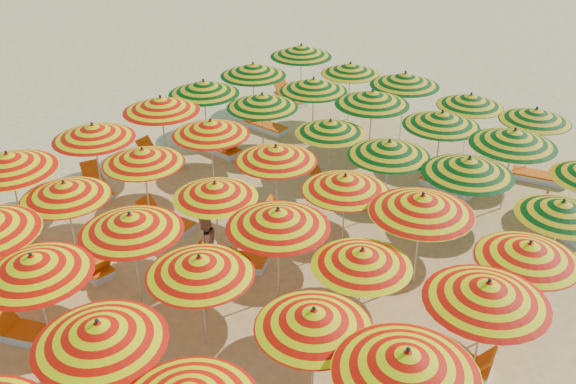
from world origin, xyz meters
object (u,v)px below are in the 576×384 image
object	(u,v)px
umbrella_44	(405,79)
umbrella_45	(471,100)
umbrella_17	(407,362)
umbrella_23	(488,292)
lounger_16	(265,126)
umbrella_12	(8,162)
umbrella_36	(253,70)
umbrella_13	(65,190)
umbrella_46	(536,115)
umbrella_42	(301,51)
lounger_20	(541,177)
lounger_18	(555,225)
umbrella_31	(262,101)
lounger_5	(17,225)
umbrella_40	(514,138)
lounger_8	(97,186)
umbrella_26	(276,154)
umbrella_35	(562,209)
lounger_10	(232,259)
umbrella_39	(442,119)
umbrella_29	(529,251)
umbrella_18	(93,132)
lounger_3	(31,334)
lounger_19	(290,98)
umbrella_33	(389,148)
umbrella_30	(204,87)
umbrella_34	(469,166)
umbrella_14	(131,223)
umbrella_20	(215,190)
lounger_9	(165,221)
umbrella_37	(314,85)
umbrella_43	(350,68)
umbrella_25	(211,128)
lounger_12	(160,158)
lounger_15	(337,189)
lounger_13	(294,219)
beachgoer_b	(205,243)
umbrella_21	(278,218)
lounger_17	(449,186)
umbrella_22	(362,258)
umbrella_16	(314,319)
umbrella_27	(345,183)
lounger_14	(220,148)
umbrella_28	(422,204)
umbrella_19	(143,156)

from	to	relation	value
umbrella_44	umbrella_45	world-z (taller)	umbrella_44
umbrella_17	umbrella_23	bearing A→B (deg)	85.05
umbrella_45	lounger_16	size ratio (longest dim) A/B	1.47
lounger_16	umbrella_12	bearing A→B (deg)	88.41
umbrella_36	umbrella_44	size ratio (longest dim) A/B	0.86
umbrella_13	umbrella_46	size ratio (longest dim) A/B	1.17
umbrella_42	lounger_20	size ratio (longest dim) A/B	1.71
umbrella_42	lounger_18	size ratio (longest dim) A/B	1.70
umbrella_31	lounger_5	bearing A→B (deg)	-108.25
lounger_16	umbrella_36	bearing A→B (deg)	3.35
umbrella_40	lounger_8	bearing A→B (deg)	-146.11
lounger_8	umbrella_26	bearing A→B (deg)	-136.86
umbrella_35	lounger_10	world-z (taller)	umbrella_35
umbrella_39	lounger_20	xyz separation A→B (m)	(2.60, 2.26, -2.05)
umbrella_29	umbrella_18	bearing A→B (deg)	-169.47
umbrella_26	lounger_3	bearing A→B (deg)	-97.64
umbrella_13	lounger_19	xyz separation A→B (m)	(-2.78, 12.31, -1.93)
umbrella_33	lounger_8	size ratio (longest dim) A/B	1.65
umbrella_12	umbrella_45	world-z (taller)	umbrella_12
umbrella_30	umbrella_45	distance (m)	8.92
umbrella_34	umbrella_44	xyz separation A→B (m)	(-4.64, 4.75, 0.03)
umbrella_18	lounger_3	bearing A→B (deg)	-50.95
umbrella_14	umbrella_20	world-z (taller)	umbrella_14
umbrella_26	lounger_9	world-z (taller)	umbrella_26
umbrella_23	umbrella_34	distance (m)	5.29
umbrella_18	umbrella_37	world-z (taller)	umbrella_18
umbrella_44	lounger_20	xyz separation A→B (m)	(5.18, 0.02, -2.13)
umbrella_43	lounger_8	size ratio (longest dim) A/B	1.42
umbrella_33	umbrella_44	xyz separation A→B (m)	(-2.39, 4.96, 0.12)
umbrella_25	umbrella_43	world-z (taller)	umbrella_25
lounger_10	lounger_12	distance (m)	6.62
umbrella_23	umbrella_36	distance (m)	13.89
umbrella_40	umbrella_42	bearing A→B (deg)	164.28
lounger_5	lounger_15	distance (m)	9.40
umbrella_26	lounger_13	bearing A→B (deg)	18.00
beachgoer_b	umbrella_45	bearing A→B (deg)	165.52
umbrella_21	lounger_17	distance (m)	7.74
umbrella_22	lounger_16	size ratio (longest dim) A/B	1.32
umbrella_16	umbrella_44	xyz separation A→B (m)	(-5.01, 11.88, 0.21)
umbrella_31	lounger_19	bearing A→B (deg)	119.62
umbrella_27	lounger_9	world-z (taller)	umbrella_27
umbrella_39	beachgoer_b	xyz separation A→B (m)	(-2.31, -7.85, -1.42)
umbrella_20	lounger_14	distance (m)	6.62
umbrella_22	beachgoer_b	size ratio (longest dim) A/B	1.47
umbrella_16	umbrella_42	distance (m)	15.68
umbrella_28	lounger_18	distance (m)	5.51
umbrella_20	lounger_16	xyz separation A→B (m)	(-4.50, 7.03, -1.86)
umbrella_26	umbrella_13	bearing A→B (deg)	-120.28
umbrella_12	umbrella_37	world-z (taller)	umbrella_12
umbrella_19	umbrella_23	xyz separation A→B (m)	(9.85, 0.12, 0.16)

